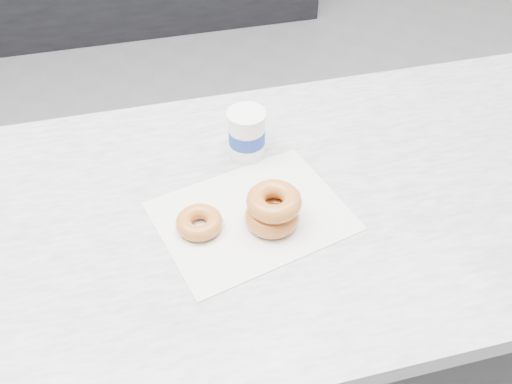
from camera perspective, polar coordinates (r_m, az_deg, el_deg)
ground at (r=2.14m, az=-9.54°, el=-8.27°), size 5.00×5.00×0.00m
counter at (r=1.43m, az=-8.51°, el=-15.67°), size 3.06×0.76×0.90m
wax_paper at (r=1.06m, az=-0.41°, el=-2.40°), size 0.39×0.34×0.00m
donut_single at (r=1.04m, az=-5.70°, el=-3.04°), size 0.11×0.11×0.03m
donut_stack at (r=1.03m, az=1.71°, el=-1.70°), size 0.13×0.13×0.07m
coffee_cup at (r=1.16m, az=-0.92°, el=5.85°), size 0.10×0.10×0.11m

